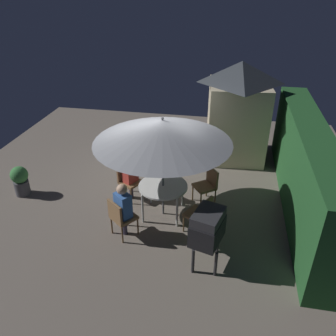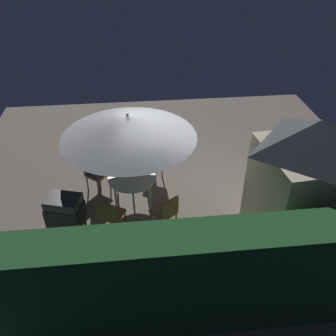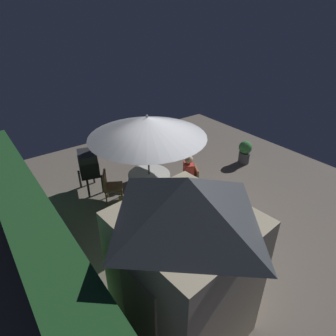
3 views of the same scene
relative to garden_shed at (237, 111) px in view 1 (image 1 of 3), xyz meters
The scene contains 13 objects.
ground_plane 3.34m from the garden_shed, 39.43° to the right, with size 11.00×11.00×0.00m, color #6B6056.
hedge_backdrop 2.85m from the garden_shed, 34.45° to the left, with size 6.25×0.71×2.02m.
garden_shed is the anchor object (origin of this frame).
patio_table 3.75m from the garden_shed, 25.01° to the right, with size 1.11×1.11×0.79m.
patio_umbrella 3.73m from the garden_shed, 25.01° to the right, with size 2.92×2.92×2.42m.
bbq_grill 4.76m from the garden_shed, ahead, with size 0.81×0.67×1.20m.
chair_near_shed 3.88m from the garden_shed, 42.60° to the right, with size 0.63×0.63×0.90m.
chair_far_side 4.92m from the garden_shed, 28.18° to the right, with size 0.65×0.65×0.90m.
chair_toward_hedge 4.01m from the garden_shed, ahead, with size 0.63×0.63×0.90m.
chair_toward_house 2.87m from the garden_shed, 12.78° to the right, with size 0.65×0.65×0.90m.
potted_plant_by_shed 6.22m from the garden_shed, 58.81° to the right, with size 0.43×0.43×0.79m.
person_in_red 3.81m from the garden_shed, 41.32° to the right, with size 0.41×0.38×1.26m.
person_in_blue 4.79m from the garden_shed, 28.00° to the right, with size 0.40×0.42×1.26m.
Camera 1 is at (7.30, 1.64, 4.87)m, focal length 36.19 mm.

